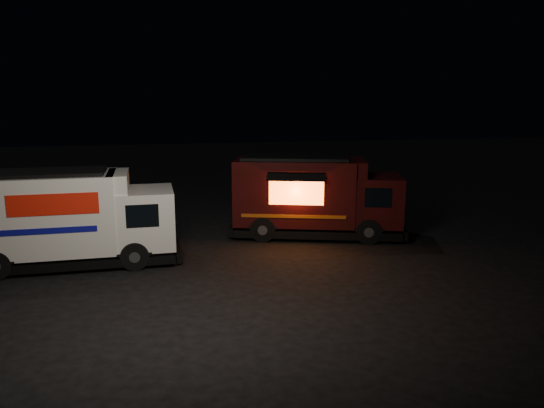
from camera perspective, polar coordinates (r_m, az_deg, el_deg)
The scene contains 3 objects.
ground at distance 15.01m, azimuth -4.26°, elevation -7.38°, with size 80.00×80.00×0.00m, color black.
white_truck at distance 16.39m, azimuth -20.79°, elevation -1.41°, with size 6.15×2.10×2.79m, color silver, non-canonical shape.
red_truck at distance 18.59m, azimuth 4.93°, elevation 0.84°, with size 6.04×2.22×2.81m, color black, non-canonical shape.
Camera 1 is at (-1.80, -14.07, 4.91)m, focal length 35.00 mm.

